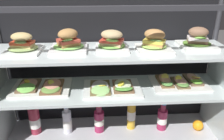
% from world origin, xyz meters
% --- Properties ---
extents(ground_plane, '(6.00, 6.00, 0.02)m').
position_xyz_m(ground_plane, '(0.00, 0.00, -0.01)').
color(ground_plane, '#494746').
rests_on(ground_plane, ground).
extents(case_base_deck, '(1.42, 0.41, 0.04)m').
position_xyz_m(case_base_deck, '(0.00, 0.00, 0.02)').
color(case_base_deck, silver).
rests_on(case_base_deck, ground).
extents(case_frame, '(1.42, 0.41, 0.90)m').
position_xyz_m(case_frame, '(0.00, 0.12, 0.49)').
color(case_frame, '#333338').
rests_on(case_frame, ground).
extents(riser_lower_tier, '(1.36, 0.35, 0.32)m').
position_xyz_m(riser_lower_tier, '(0.00, 0.00, 0.20)').
color(riser_lower_tier, silver).
rests_on(riser_lower_tier, case_base_deck).
extents(shelf_lower_glass, '(1.38, 0.36, 0.02)m').
position_xyz_m(shelf_lower_glass, '(0.00, 0.00, 0.37)').
color(shelf_lower_glass, silver).
rests_on(shelf_lower_glass, riser_lower_tier).
extents(riser_upper_tier, '(1.36, 0.35, 0.23)m').
position_xyz_m(riser_upper_tier, '(0.00, 0.00, 0.49)').
color(riser_upper_tier, silver).
rests_on(riser_upper_tier, shelf_lower_glass).
extents(shelf_upper_glass, '(1.38, 0.36, 0.02)m').
position_xyz_m(shelf_upper_glass, '(0.00, 0.00, 0.62)').
color(shelf_upper_glass, silver).
rests_on(shelf_upper_glass, riser_upper_tier).
extents(plated_roll_sandwich_near_left_corner, '(0.19, 0.19, 0.11)m').
position_xyz_m(plated_roll_sandwich_near_left_corner, '(-0.49, 0.01, 0.66)').
color(plated_roll_sandwich_near_left_corner, white).
rests_on(plated_roll_sandwich_near_left_corner, shelf_upper_glass).
extents(plated_roll_sandwich_right_of_center, '(0.20, 0.20, 0.12)m').
position_xyz_m(plated_roll_sandwich_right_of_center, '(-0.24, 0.02, 0.67)').
color(plated_roll_sandwich_right_of_center, white).
rests_on(plated_roll_sandwich_right_of_center, shelf_upper_glass).
extents(plated_roll_sandwich_far_left, '(0.18, 0.18, 0.11)m').
position_xyz_m(plated_roll_sandwich_far_left, '(-0.00, 0.02, 0.67)').
color(plated_roll_sandwich_far_left, white).
rests_on(plated_roll_sandwich_far_left, shelf_upper_glass).
extents(plated_roll_sandwich_center, '(0.19, 0.19, 0.12)m').
position_xyz_m(plated_roll_sandwich_center, '(0.24, -0.01, 0.67)').
color(plated_roll_sandwich_center, white).
rests_on(plated_roll_sandwich_center, shelf_upper_glass).
extents(plated_roll_sandwich_mid_left, '(0.20, 0.20, 0.12)m').
position_xyz_m(plated_roll_sandwich_mid_left, '(0.51, 0.03, 0.66)').
color(plated_roll_sandwich_mid_left, white).
rests_on(plated_roll_sandwich_mid_left, shelf_upper_glass).
extents(open_sandwich_tray_center, '(0.34, 0.25, 0.06)m').
position_xyz_m(open_sandwich_tray_center, '(-0.42, 0.01, 0.40)').
color(open_sandwich_tray_center, white).
rests_on(open_sandwich_tray_center, shelf_lower_glass).
extents(open_sandwich_tray_near_left_corner, '(0.34, 0.24, 0.06)m').
position_xyz_m(open_sandwich_tray_near_left_corner, '(-0.00, -0.03, 0.40)').
color(open_sandwich_tray_near_left_corner, white).
rests_on(open_sandwich_tray_near_left_corner, shelf_lower_glass).
extents(open_sandwich_tray_far_left, '(0.34, 0.24, 0.06)m').
position_xyz_m(open_sandwich_tray_far_left, '(0.42, 0.02, 0.40)').
color(open_sandwich_tray_far_left, white).
rests_on(open_sandwich_tray_far_left, shelf_lower_glass).
extents(juice_bottle_front_fourth, '(0.07, 0.07, 0.24)m').
position_xyz_m(juice_bottle_front_fourth, '(-0.51, 0.05, 0.14)').
color(juice_bottle_front_fourth, maroon).
rests_on(juice_bottle_front_fourth, case_base_deck).
extents(juice_bottle_front_second, '(0.06, 0.06, 0.21)m').
position_xyz_m(juice_bottle_front_second, '(-0.29, 0.04, 0.12)').
color(juice_bottle_front_second, silver).
rests_on(juice_bottle_front_second, case_base_deck).
extents(juice_bottle_tucked_behind, '(0.07, 0.07, 0.21)m').
position_xyz_m(juice_bottle_tucked_behind, '(-0.08, 0.04, 0.13)').
color(juice_bottle_tucked_behind, '#9B2249').
rests_on(juice_bottle_tucked_behind, case_base_deck).
extents(juice_bottle_back_center, '(0.06, 0.06, 0.25)m').
position_xyz_m(juice_bottle_back_center, '(0.13, 0.06, 0.15)').
color(juice_bottle_back_center, gold).
rests_on(juice_bottle_back_center, case_base_deck).
extents(juice_bottle_near_post, '(0.07, 0.07, 0.20)m').
position_xyz_m(juice_bottle_near_post, '(0.34, 0.03, 0.12)').
color(juice_bottle_near_post, '#992246').
rests_on(juice_bottle_near_post, case_base_deck).
extents(orange_fruit_beside_bottles, '(0.07, 0.07, 0.07)m').
position_xyz_m(orange_fruit_beside_bottles, '(0.58, 0.00, 0.08)').
color(orange_fruit_beside_bottles, orange).
rests_on(orange_fruit_beside_bottles, case_base_deck).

